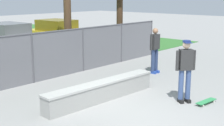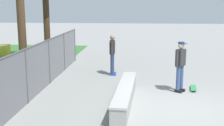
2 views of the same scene
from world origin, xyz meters
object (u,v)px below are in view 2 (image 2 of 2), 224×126
Objects in this scene: skateboarder at (180,64)px; skateboard at (193,88)px; concrete_ledge at (125,95)px; bystander at (112,53)px.

skateboarder is 1.15m from skateboard.
skateboard is (1.78, -2.49, -0.22)m from concrete_ledge.
skateboard is (0.30, -0.56, -0.96)m from skateboarder.
concrete_ledge is 2.22× the size of skateboarder.
bystander reaches higher than concrete_ledge.
skateboard is 3.95m from bystander.
concrete_ledge is at bearing 125.57° from skateboard.
concrete_ledge is 2.54m from skateboarder.
skateboard is 0.45× the size of bystander.
concrete_ledge is at bearing 127.57° from skateboarder.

